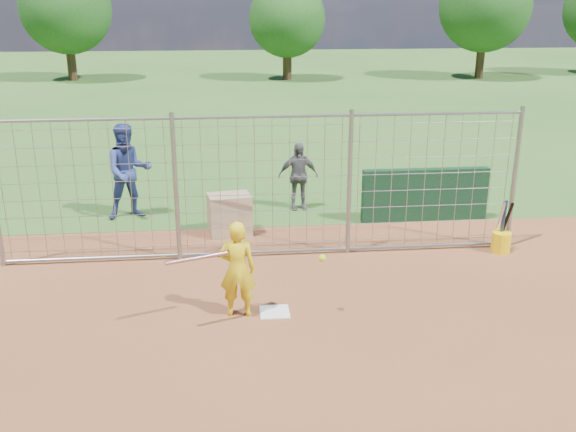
{
  "coord_description": "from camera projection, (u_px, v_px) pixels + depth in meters",
  "views": [
    {
      "loc": [
        -0.65,
        -8.62,
        4.37
      ],
      "look_at": [
        0.3,
        0.8,
        1.15
      ],
      "focal_mm": 40.0,
      "sensor_mm": 36.0,
      "label": 1
    }
  ],
  "objects": [
    {
      "name": "backstop_fence",
      "position": [
        264.0,
        188.0,
        11.06
      ],
      "size": [
        9.08,
        0.08,
        2.6
      ],
      "color": "gray",
      "rests_on": "ground"
    },
    {
      "name": "bucket_with_bats",
      "position": [
        501.0,
        239.0,
        11.57
      ],
      "size": [
        0.34,
        0.38,
        0.98
      ],
      "color": "yellow",
      "rests_on": "ground"
    },
    {
      "name": "bystander_a",
      "position": [
        129.0,
        171.0,
        13.18
      ],
      "size": [
        1.14,
        0.99,
        1.98
      ],
      "primitive_type": "imported",
      "rotation": [
        0.0,
        0.0,
        0.29
      ],
      "color": "navy",
      "rests_on": "ground"
    },
    {
      "name": "equipment_bin",
      "position": [
        230.0,
        215.0,
        12.41
      ],
      "size": [
        0.88,
        0.67,
        0.8
      ],
      "primitive_type": "cube",
      "rotation": [
        0.0,
        0.0,
        0.17
      ],
      "color": "tan",
      "rests_on": "ground"
    },
    {
      "name": "batter",
      "position": [
        237.0,
        269.0,
        9.1
      ],
      "size": [
        0.55,
        0.39,
        1.44
      ],
      "primitive_type": "imported",
      "rotation": [
        0.0,
        0.0,
        3.05
      ],
      "color": "yellow",
      "rests_on": "ground"
    },
    {
      "name": "bystander_b",
      "position": [
        298.0,
        176.0,
        13.81
      ],
      "size": [
        0.88,
        0.41,
        1.48
      ],
      "primitive_type": "imported",
      "rotation": [
        0.0,
        0.0,
        0.05
      ],
      "color": "#515055",
      "rests_on": "ground"
    },
    {
      "name": "dugout_wall",
      "position": [
        425.0,
        195.0,
        13.12
      ],
      "size": [
        2.6,
        0.2,
        1.1
      ],
      "primitive_type": "cube",
      "color": "#11381E",
      "rests_on": "ground"
    },
    {
      "name": "equipment_in_play",
      "position": [
        228.0,
        258.0,
        8.7
      ],
      "size": [
        2.2,
        0.41,
        0.23
      ],
      "color": "silver",
      "rests_on": "ground"
    },
    {
      "name": "tree_line",
      "position": [
        289.0,
        11.0,
        35.18
      ],
      "size": [
        44.66,
        6.72,
        6.48
      ],
      "color": "#3F2B19",
      "rests_on": "ground"
    },
    {
      "name": "home_plate",
      "position": [
        274.0,
        312.0,
        9.39
      ],
      "size": [
        0.43,
        0.43,
        0.02
      ],
      "primitive_type": "cube",
      "color": "silver",
      "rests_on": "ground"
    },
    {
      "name": "ground",
      "position": [
        273.0,
        306.0,
        9.59
      ],
      "size": [
        100.0,
        100.0,
        0.0
      ],
      "primitive_type": "plane",
      "color": "#2D591E",
      "rests_on": "ground"
    }
  ]
}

